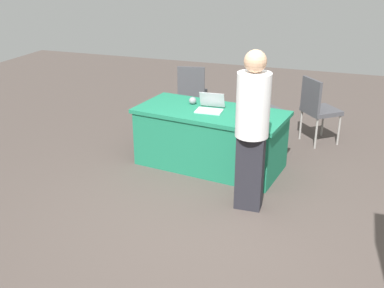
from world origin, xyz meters
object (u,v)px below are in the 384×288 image
Objects in this scene: laptop_silver at (210,107)px; yarn_ball at (193,101)px; chair_by_pillar at (259,106)px; chair_tucked_right at (192,90)px; table_foreground at (210,138)px; chair_back_row at (318,106)px; scissors_red at (249,112)px; person_presenter at (252,124)px.

laptop_silver is 0.34m from yarn_ball.
chair_by_pillar is 10.17× the size of yarn_ball.
table_foreground is at bearing -75.35° from chair_tucked_right.
laptop_silver is at bearing 44.50° from table_foreground.
chair_back_row is 5.29× the size of scissors_red.
chair_by_pillar reaches higher than table_foreground.
laptop_silver is at bearing 148.57° from yarn_ball.
yarn_ball is at bearing -90.58° from chair_by_pillar.
table_foreground is at bearing -53.24° from person_presenter.
chair_tucked_right is at bearing -136.90° from chair_back_row.
chair_by_pillar is at bearing -82.69° from person_presenter.
laptop_silver is (0.01, 0.01, 0.41)m from table_foreground.
chair_by_pillar is 0.82m from chair_back_row.
person_presenter reaches higher than chair_by_pillar.
person_presenter is at bearing -53.12° from chair_back_row.
person_presenter is 1.46m from yarn_ball.
scissors_red is at bearing -169.11° from table_foreground.
yarn_ball is at bearing -33.86° from laptop_silver.
laptop_silver is at bearing -52.57° from person_presenter.
yarn_ball reaches higher than table_foreground.
chair_tucked_right is 2.86× the size of laptop_silver.
scissors_red is (0.73, 1.15, 0.20)m from chair_back_row.
chair_by_pillar is (-0.40, -1.00, 0.17)m from table_foreground.
person_presenter is at bearing -41.60° from chair_by_pillar.
laptop_silver is (0.71, -0.88, -0.17)m from person_presenter.
chair_tucked_right is at bearing -70.33° from yarn_ball.
yarn_ball is at bearing -94.51° from chair_back_row.
chair_back_row is at bearing -144.20° from yarn_ball.
chair_by_pillar reaches higher than scissors_red.
laptop_silver is at bearing 10.37° from scissors_red.
scissors_red reaches higher than table_foreground.
chair_by_pillar is at bearing -87.89° from scissors_red.
chair_by_pillar is 0.94m from scissors_red.
table_foreground is 0.54m from yarn_ball.
scissors_red is (-0.46, -0.09, 0.37)m from table_foreground.
yarn_ball reaches higher than scissors_red.
chair_back_row is 1.85m from yarn_ball.
laptop_silver reaches higher than scissors_red.
chair_back_row is (-0.78, -0.23, 0.00)m from chair_by_pillar.
person_presenter reaches higher than scissors_red.
laptop_silver reaches higher than table_foreground.
scissors_red is at bearing -170.67° from laptop_silver.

